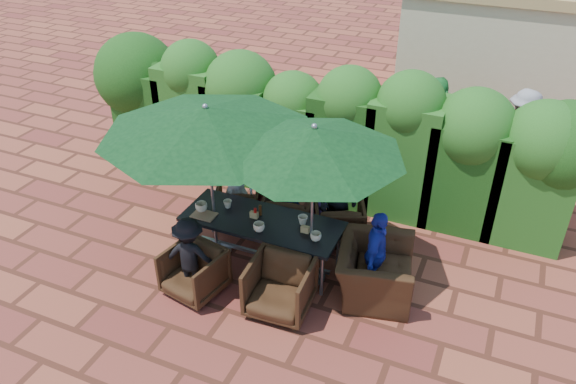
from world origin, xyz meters
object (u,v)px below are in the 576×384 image
at_px(dining_table, 262,224).
at_px(chair_far_mid, 289,211).
at_px(chair_end_right, 376,264).
at_px(umbrella_right, 314,142).
at_px(chair_near_right, 280,285).
at_px(chair_far_left, 238,201).
at_px(chair_far_right, 339,219).
at_px(chair_near_left, 194,270).
at_px(umbrella_left, 206,121).

xyz_separation_m(dining_table, chair_far_mid, (0.06, 0.86, -0.28)).
bearing_deg(chair_end_right, umbrella_right, 81.34).
xyz_separation_m(umbrella_right, chair_near_right, (-0.14, -0.77, -1.79)).
bearing_deg(chair_far_left, chair_end_right, 139.16).
relative_size(chair_far_right, chair_near_right, 0.94).
relative_size(chair_far_left, chair_end_right, 0.62).
bearing_deg(chair_near_left, umbrella_left, 112.12).
relative_size(umbrella_right, chair_near_right, 2.92).
bearing_deg(chair_far_left, chair_near_right, 109.32).
relative_size(umbrella_left, chair_end_right, 2.58).
height_order(chair_far_right, chair_near_right, chair_near_right).
bearing_deg(chair_near_left, umbrella_right, 45.10).
bearing_deg(chair_near_right, umbrella_right, 76.51).
bearing_deg(chair_near_right, chair_far_left, 128.69).
xyz_separation_m(chair_far_left, chair_near_right, (1.50, -1.66, 0.06)).
distance_m(umbrella_left, chair_far_right, 2.65).
distance_m(chair_far_left, chair_end_right, 2.70).
xyz_separation_m(chair_near_left, chair_near_right, (1.24, 0.16, 0.04)).
xyz_separation_m(umbrella_left, chair_far_right, (1.62, 1.03, -1.82)).
height_order(dining_table, chair_near_left, chair_near_left).
xyz_separation_m(chair_far_mid, chair_end_right, (1.66, -0.86, 0.11)).
bearing_deg(chair_near_right, chair_end_right, 34.36).
distance_m(umbrella_right, chair_end_right, 1.94).
height_order(umbrella_left, chair_far_mid, umbrella_left).
xyz_separation_m(chair_far_right, chair_near_left, (-1.44, -1.95, -0.02)).
distance_m(chair_far_mid, chair_end_right, 1.88).
distance_m(umbrella_left, chair_near_right, 2.41).
distance_m(chair_far_right, chair_near_left, 2.43).
height_order(umbrella_left, chair_far_right, umbrella_left).
xyz_separation_m(dining_table, chair_near_left, (-0.58, -0.99, -0.30)).
height_order(dining_table, chair_far_left, dining_table).
bearing_deg(chair_end_right, dining_table, 77.63).
bearing_deg(dining_table, chair_near_right, -51.64).
height_order(chair_far_mid, chair_far_right, chair_far_mid).
bearing_deg(umbrella_left, chair_near_left, -79.04).
bearing_deg(chair_far_right, chair_far_left, -18.84).
relative_size(umbrella_left, chair_far_mid, 3.73).
bearing_deg(umbrella_left, chair_far_mid, 48.60).
xyz_separation_m(umbrella_right, chair_far_left, (-1.64, 0.90, -1.85)).
xyz_separation_m(chair_far_mid, chair_near_right, (0.60, -1.69, 0.02)).
bearing_deg(umbrella_right, chair_far_mid, 128.54).
distance_m(dining_table, chair_near_left, 1.18).
height_order(umbrella_left, chair_near_left, umbrella_left).
height_order(umbrella_left, chair_end_right, umbrella_left).
bearing_deg(chair_far_left, dining_table, 112.62).
bearing_deg(dining_table, chair_far_left, 135.36).
height_order(dining_table, chair_near_right, chair_near_right).
xyz_separation_m(chair_far_mid, chair_far_right, (0.80, 0.10, -0.00)).
distance_m(dining_table, chair_far_mid, 0.90).
bearing_deg(umbrella_right, umbrella_left, -179.77).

